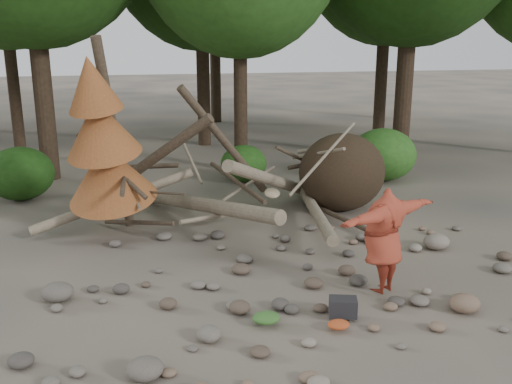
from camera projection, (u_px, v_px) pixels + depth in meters
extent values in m
plane|color=#514C44|center=(290.00, 290.00, 9.99)|extent=(120.00, 120.00, 0.00)
ellipsoid|color=#332619|center=(342.00, 172.00, 14.34)|extent=(2.20, 1.87, 1.98)
cylinder|color=gray|center=(204.00, 205.00, 13.11)|extent=(2.61, 5.11, 1.08)
cylinder|color=gray|center=(274.00, 181.00, 13.88)|extent=(3.18, 3.71, 1.90)
cylinder|color=brown|center=(147.00, 163.00, 13.47)|extent=(3.08, 1.91, 2.49)
cylinder|color=gray|center=(314.00, 208.00, 13.54)|extent=(1.13, 4.98, 0.43)
cylinder|color=brown|center=(225.00, 142.00, 13.96)|extent=(2.39, 1.03, 2.89)
cylinder|color=gray|center=(114.00, 201.00, 12.92)|extent=(3.71, 0.86, 1.20)
cylinder|color=#4C3F30|center=(138.00, 223.00, 12.66)|extent=(1.52, 1.70, 0.49)
cylinder|color=gray|center=(248.00, 184.00, 13.96)|extent=(1.57, 0.85, 0.69)
cylinder|color=#4C3F30|center=(305.00, 161.00, 14.67)|extent=(1.92, 1.25, 1.10)
cylinder|color=gray|center=(191.00, 161.00, 13.28)|extent=(0.37, 1.42, 0.85)
cylinder|color=#4C3F30|center=(342.00, 218.00, 13.44)|extent=(0.79, 2.54, 0.12)
cylinder|color=gray|center=(217.00, 216.00, 12.61)|extent=(1.78, 1.11, 0.29)
cylinder|color=#4C3F30|center=(114.00, 136.00, 12.35)|extent=(0.67, 1.13, 4.35)
cone|color=brown|center=(109.00, 171.00, 12.21)|extent=(2.06, 2.13, 1.86)
cone|color=brown|center=(100.00, 127.00, 11.73)|extent=(1.71, 1.78, 1.65)
cone|color=brown|center=(92.00, 83.00, 11.30)|extent=(1.23, 1.30, 1.41)
cylinder|color=#38281C|center=(37.00, 30.00, 16.65)|extent=(0.56, 0.56, 8.96)
cylinder|color=#38281C|center=(240.00, 60.00, 17.91)|extent=(0.44, 0.44, 7.14)
cylinder|color=#38281C|center=(408.00, 23.00, 19.48)|extent=(0.60, 0.60, 9.45)
cylinder|color=#38281C|center=(10.00, 51.00, 20.27)|extent=(0.42, 0.42, 7.56)
cylinder|color=#38281C|center=(202.00, 37.00, 22.32)|extent=(0.52, 0.52, 8.54)
cylinder|color=#38281C|center=(383.00, 42.00, 23.63)|extent=(0.50, 0.50, 8.12)
cylinder|color=#38281C|center=(215.00, 35.00, 28.54)|extent=(0.54, 0.54, 8.75)
cylinder|color=#38281C|center=(385.00, 44.00, 30.15)|extent=(0.46, 0.46, 7.84)
ellipsoid|color=#1D4612|center=(20.00, 174.00, 15.37)|extent=(1.80, 1.80, 1.44)
ellipsoid|color=#275819|center=(244.00, 163.00, 17.35)|extent=(1.40, 1.40, 1.12)
ellipsoid|color=#316920|center=(383.00, 155.00, 17.45)|extent=(2.00, 2.00, 1.60)
imported|color=#A13724|center=(384.00, 240.00, 9.55)|extent=(2.30, 1.50, 1.83)
cylinder|color=#8A7557|center=(272.00, 193.00, 9.04)|extent=(0.31, 0.29, 0.14)
cube|color=black|center=(343.00, 310.00, 8.94)|extent=(0.50, 0.40, 0.29)
ellipsoid|color=#356528|center=(266.00, 321.00, 8.74)|extent=(0.44, 0.36, 0.16)
ellipsoid|color=#A9421D|center=(338.00, 328.00, 8.58)|extent=(0.34, 0.28, 0.12)
ellipsoid|color=#615951|center=(145.00, 369.00, 7.36)|extent=(0.49, 0.44, 0.29)
ellipsoid|color=#7B614D|center=(465.00, 303.00, 9.17)|extent=(0.49, 0.44, 0.30)
ellipsoid|color=gray|center=(437.00, 242.00, 11.87)|extent=(0.55, 0.49, 0.33)
ellipsoid|color=#5E584F|center=(57.00, 292.00, 9.54)|extent=(0.54, 0.48, 0.32)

